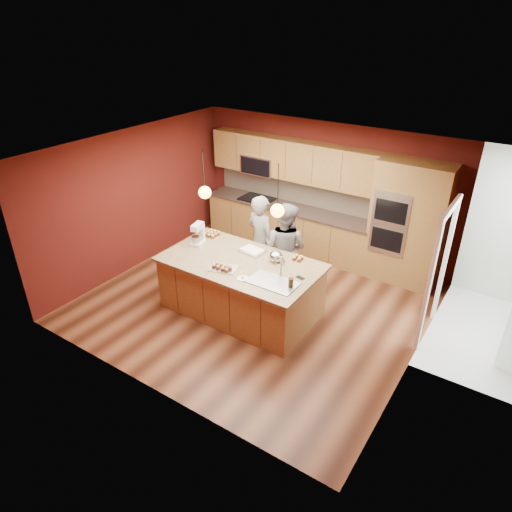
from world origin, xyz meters
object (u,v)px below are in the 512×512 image
Objects in this scene: stand_mixer at (198,235)px; mixing_bowl at (276,257)px; person_left at (261,241)px; person_right at (285,248)px; island at (242,286)px.

mixing_bowl is (1.45, 0.21, -0.08)m from stand_mixer.
person_left is 4.48× the size of stand_mixer.
mixing_bowl is (0.21, -0.66, 0.19)m from person_right.
island is 1.50× the size of person_left.
person_left is 1.17m from stand_mixer.
person_right is (0.25, 0.98, 0.36)m from island.
island is 6.72× the size of stand_mixer.
person_left reaches higher than mixing_bowl.
person_left reaches higher than stand_mixer.
person_left is at bearing 37.98° from stand_mixer.
mixing_bowl is at bearing 106.26° from person_right.
person_right is at bearing -165.15° from person_left.
stand_mixer is at bearing 33.55° from person_right.
island is at bearing -145.35° from mixing_bowl.
person_left is 0.99m from mixing_bowl.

